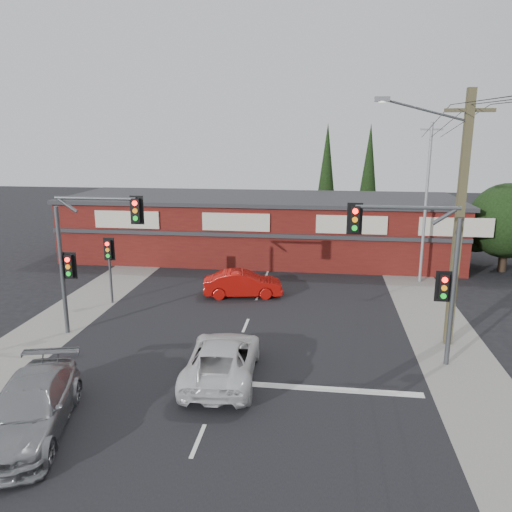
# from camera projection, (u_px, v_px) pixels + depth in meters

# --- Properties ---
(ground) EXTENTS (120.00, 120.00, 0.00)m
(ground) POSITION_uv_depth(u_px,v_px,m) (230.00, 363.00, 18.65)
(ground) COLOR black
(ground) RESTS_ON ground
(road_strip) EXTENTS (14.00, 70.00, 0.01)m
(road_strip) POSITION_uv_depth(u_px,v_px,m) (249.00, 316.00, 23.47)
(road_strip) COLOR black
(road_strip) RESTS_ON ground
(verge_left) EXTENTS (3.00, 70.00, 0.02)m
(verge_left) POSITION_uv_depth(u_px,v_px,m) (79.00, 308.00, 24.56)
(verge_left) COLOR gray
(verge_left) RESTS_ON ground
(verge_right) EXTENTS (3.00, 70.00, 0.02)m
(verge_right) POSITION_uv_depth(u_px,v_px,m) (437.00, 325.00, 22.37)
(verge_right) COLOR gray
(verge_right) RESTS_ON ground
(stop_line) EXTENTS (6.50, 0.35, 0.01)m
(stop_line) POSITION_uv_depth(u_px,v_px,m) (324.00, 389.00, 16.76)
(stop_line) COLOR silver
(stop_line) RESTS_ON ground
(white_suv) EXTENTS (2.62, 5.21, 1.42)m
(white_suv) POSITION_uv_depth(u_px,v_px,m) (222.00, 359.00, 17.41)
(white_suv) COLOR silver
(white_suv) RESTS_ON ground
(silver_suv) EXTENTS (3.38, 5.60, 1.52)m
(silver_suv) POSITION_uv_depth(u_px,v_px,m) (29.00, 408.00, 14.17)
(silver_suv) COLOR gray
(silver_suv) RESTS_ON ground
(red_sedan) EXTENTS (4.31, 2.12, 1.36)m
(red_sedan) POSITION_uv_depth(u_px,v_px,m) (243.00, 284.00, 26.29)
(red_sedan) COLOR #AA0F0A
(red_sedan) RESTS_ON ground
(lane_dashes) EXTENTS (0.12, 58.34, 0.01)m
(lane_dashes) POSITION_uv_depth(u_px,v_px,m) (263.00, 283.00, 28.63)
(lane_dashes) COLOR silver
(lane_dashes) RESTS_ON ground
(shop_building) EXTENTS (27.30, 8.40, 4.22)m
(shop_building) POSITION_uv_depth(u_px,v_px,m) (260.00, 226.00, 34.63)
(shop_building) COLOR #4D120F
(shop_building) RESTS_ON ground
(tree_cluster) EXTENTS (5.90, 5.10, 5.50)m
(tree_cluster) POSITION_uv_depth(u_px,v_px,m) (507.00, 225.00, 30.95)
(tree_cluster) COLOR #2D2116
(tree_cluster) RESTS_ON ground
(conifer_near) EXTENTS (1.80, 1.80, 9.25)m
(conifer_near) POSITION_uv_depth(u_px,v_px,m) (327.00, 171.00, 40.02)
(conifer_near) COLOR #2D2116
(conifer_near) RESTS_ON ground
(conifer_far) EXTENTS (1.80, 1.80, 9.25)m
(conifer_far) POSITION_uv_depth(u_px,v_px,m) (369.00, 170.00, 41.49)
(conifer_far) COLOR #2D2116
(conifer_far) RESTS_ON ground
(traffic_mast_left) EXTENTS (3.77, 0.27, 5.97)m
(traffic_mast_left) POSITION_uv_depth(u_px,v_px,m) (84.00, 245.00, 20.48)
(traffic_mast_left) COLOR #47494C
(traffic_mast_left) RESTS_ON ground
(traffic_mast_right) EXTENTS (3.96, 0.27, 5.97)m
(traffic_mast_right) POSITION_uv_depth(u_px,v_px,m) (423.00, 261.00, 17.80)
(traffic_mast_right) COLOR #47494C
(traffic_mast_right) RESTS_ON ground
(pedestal_signal) EXTENTS (0.55, 0.27, 3.38)m
(pedestal_signal) POSITION_uv_depth(u_px,v_px,m) (109.00, 257.00, 24.79)
(pedestal_signal) COLOR #47494C
(pedestal_signal) RESTS_ON ground
(utility_pole) EXTENTS (4.38, 0.59, 10.00)m
(utility_pole) POSITION_uv_depth(u_px,v_px,m) (456.00, 213.00, 19.18)
(utility_pole) COLOR brown
(utility_pole) RESTS_ON ground
(steel_pole) EXTENTS (1.20, 0.16, 9.00)m
(steel_pole) POSITION_uv_depth(u_px,v_px,m) (426.00, 201.00, 27.94)
(steel_pole) COLOR gray
(steel_pole) RESTS_ON ground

